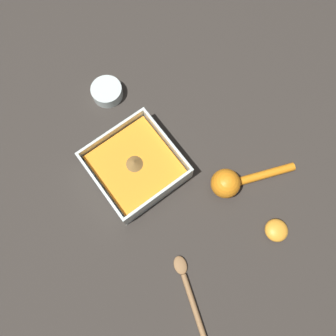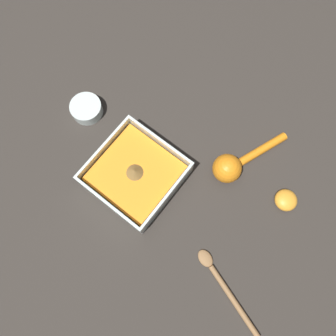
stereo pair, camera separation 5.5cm
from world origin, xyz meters
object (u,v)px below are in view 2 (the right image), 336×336
lemon_squeezer (232,166)px  lemon_half (286,200)px  spice_bowl (87,109)px  wooden_spoon (225,287)px  square_dish (136,175)px

lemon_squeezer → lemon_half: lemon_squeezer is taller
spice_bowl → wooden_spoon: bearing=165.7°
wooden_spoon → square_dish: bearing=5.2°
lemon_half → wooden_spoon: bearing=89.8°
wooden_spoon → spice_bowl: bearing=4.3°
lemon_squeezer → wooden_spoon: 0.27m
square_dish → lemon_half: 0.34m
lemon_squeezer → wooden_spoon: size_ratio=0.97×
spice_bowl → wooden_spoon: spice_bowl is taller
square_dish → lemon_half: square_dish is taller
square_dish → wooden_spoon: square_dish is taller
square_dish → wooden_spoon: size_ratio=0.92×
spice_bowl → wooden_spoon: (-0.51, 0.13, -0.01)m
square_dish → lemon_squeezer: 0.22m
lemon_squeezer → lemon_half: bearing=116.4°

